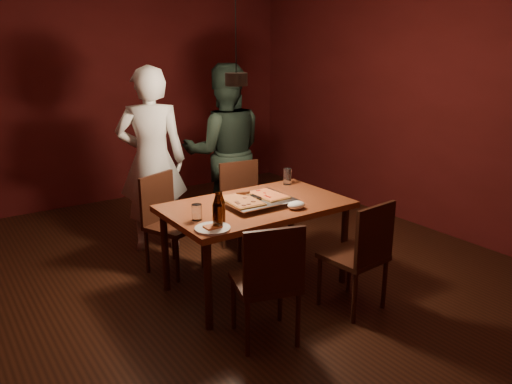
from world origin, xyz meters
TOP-DOWN VIEW (x-y plane):
  - room_shell at (0.00, 0.00)m, footprint 6.00×6.00m
  - dining_table at (0.07, -0.18)m, footprint 1.50×0.90m
  - chair_far_left at (-0.40, 0.58)m, footprint 0.55×0.55m
  - chair_far_right at (0.43, 0.57)m, footprint 0.47×0.47m
  - chair_near_left at (-0.35, -0.95)m, footprint 0.52×0.52m
  - chair_near_right at (0.50, -0.98)m, footprint 0.45×0.45m
  - pizza_tray at (0.06, -0.19)m, footprint 0.58×0.49m
  - pizza_meat at (-0.08, -0.19)m, footprint 0.27×0.40m
  - pizza_cheese at (0.19, -0.18)m, footprint 0.23×0.35m
  - spatula at (0.07, -0.17)m, footprint 0.20×0.25m
  - beer_bottle_a at (-0.49, -0.51)m, footprint 0.07×0.07m
  - beer_bottle_b at (-0.39, -0.40)m, footprint 0.06×0.06m
  - water_glass_left at (-0.52, -0.26)m, footprint 0.08×0.08m
  - water_glass_right at (0.64, 0.14)m, footprint 0.07×0.07m
  - plate_slice at (-0.53, -0.50)m, footprint 0.26×0.26m
  - napkin at (0.26, -0.47)m, footprint 0.15×0.12m
  - diner_white at (-0.29, 1.12)m, footprint 0.79×0.67m
  - diner_dark at (0.50, 1.05)m, footprint 1.10×1.00m
  - pendant_lamp at (0.00, 0.00)m, footprint 0.18×0.18m

SIDE VIEW (x-z plane):
  - chair_far_left at x=-0.40m, z-range 0.29..0.78m
  - chair_far_right at x=0.43m, z-range 0.29..0.78m
  - chair_near_left at x=-0.35m, z-range 0.29..0.78m
  - chair_near_right at x=0.50m, z-range 0.29..0.78m
  - dining_table at x=0.07m, z-range 0.30..1.05m
  - plate_slice at x=-0.53m, z-range 0.75..0.77m
  - pizza_tray at x=0.06m, z-range 0.75..0.80m
  - napkin at x=0.26m, z-range 0.75..0.81m
  - pizza_meat at x=-0.08m, z-range 0.80..0.82m
  - pizza_cheese at x=0.19m, z-range 0.80..0.82m
  - water_glass_left at x=-0.52m, z-range 0.75..0.87m
  - spatula at x=0.07m, z-range 0.79..0.83m
  - water_glass_right at x=0.64m, z-range 0.75..0.90m
  - beer_bottle_b at x=-0.39m, z-range 0.75..0.98m
  - beer_bottle_a at x=-0.49m, z-range 0.75..1.02m
  - diner_white at x=-0.29m, z-range 0.00..1.83m
  - diner_dark at x=0.50m, z-range 0.00..1.84m
  - room_shell at x=0.00m, z-range -1.60..4.40m
  - pendant_lamp at x=0.00m, z-range 1.21..2.31m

